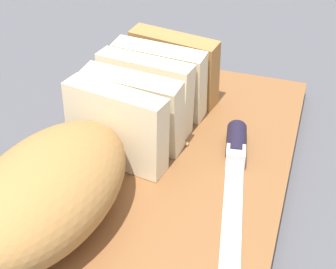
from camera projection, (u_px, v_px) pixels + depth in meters
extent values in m
plane|color=#4C4C51|center=(168.00, 171.00, 0.55)|extent=(3.00, 3.00, 0.00)
cube|color=brown|center=(168.00, 164.00, 0.54)|extent=(0.42, 0.27, 0.02)
ellipsoid|color=#A8753D|center=(48.00, 192.00, 0.43)|extent=(0.20, 0.13, 0.08)
cube|color=beige|center=(116.00, 127.00, 0.51)|extent=(0.04, 0.11, 0.08)
cube|color=beige|center=(133.00, 110.00, 0.53)|extent=(0.04, 0.11, 0.09)
cube|color=beige|center=(145.00, 94.00, 0.56)|extent=(0.04, 0.11, 0.09)
cube|color=beige|center=(160.00, 80.00, 0.58)|extent=(0.04, 0.11, 0.09)
cube|color=#A8753D|center=(174.00, 68.00, 0.61)|extent=(0.04, 0.11, 0.09)
cube|color=silver|center=(230.00, 251.00, 0.43)|extent=(0.24, 0.07, 0.00)
cylinder|color=black|center=(236.00, 141.00, 0.54)|extent=(0.05, 0.03, 0.02)
cube|color=silver|center=(235.00, 157.00, 0.52)|extent=(0.02, 0.02, 0.02)
sphere|color=tan|center=(130.00, 173.00, 0.51)|extent=(0.00, 0.00, 0.00)
sphere|color=tan|center=(187.00, 144.00, 0.55)|extent=(0.00, 0.00, 0.00)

